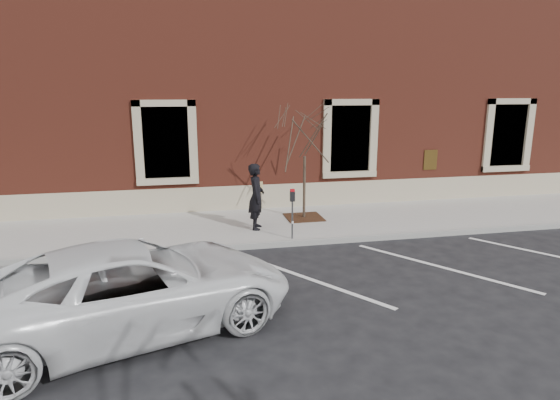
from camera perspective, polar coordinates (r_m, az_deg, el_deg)
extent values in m
plane|color=#28282B|center=(12.32, 0.57, -5.62)|extent=(120.00, 120.00, 0.00)
cube|color=#B3AEA8|center=(13.93, -0.96, -3.04)|extent=(40.00, 3.50, 0.15)
cube|color=#9E9E99|center=(12.25, 0.62, -5.36)|extent=(40.00, 0.12, 0.15)
cube|color=maroon|center=(19.30, -4.45, 13.26)|extent=(40.00, 8.50, 8.00)
cube|color=tan|center=(15.51, -2.21, 0.45)|extent=(40.00, 0.06, 0.80)
cube|color=black|center=(15.13, -13.70, 6.87)|extent=(1.40, 0.30, 2.20)
cube|color=tan|center=(15.13, -13.48, 2.28)|extent=(1.90, 0.20, 0.20)
cube|color=black|center=(16.09, 8.35, 7.46)|extent=(1.40, 0.30, 2.20)
cube|color=tan|center=(16.09, 8.41, 3.14)|extent=(1.90, 0.20, 0.20)
cube|color=black|center=(18.99, 25.76, 7.16)|extent=(1.40, 0.30, 2.20)
cube|color=tan|center=(19.00, 25.71, 3.51)|extent=(1.90, 0.20, 0.20)
imported|color=black|center=(13.09, -2.90, 0.43)|extent=(0.59, 0.76, 1.86)
cylinder|color=#595B60|center=(12.28, 1.50, -2.46)|extent=(0.04, 0.04, 1.01)
cube|color=black|center=(12.13, 1.52, 0.44)|extent=(0.12, 0.09, 0.26)
cube|color=red|center=(12.09, 1.53, 1.19)|extent=(0.11, 0.09, 0.06)
cube|color=white|center=(12.25, 1.55, -2.75)|extent=(0.05, 0.00, 0.07)
cube|color=#3D2313|center=(14.43, 2.93, -2.11)|extent=(1.10, 1.10, 0.03)
cylinder|color=#47352B|center=(14.21, 2.98, 1.55)|extent=(0.08, 0.08, 1.91)
imported|color=white|center=(8.35, -17.43, -10.14)|extent=(5.92, 4.04, 1.50)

